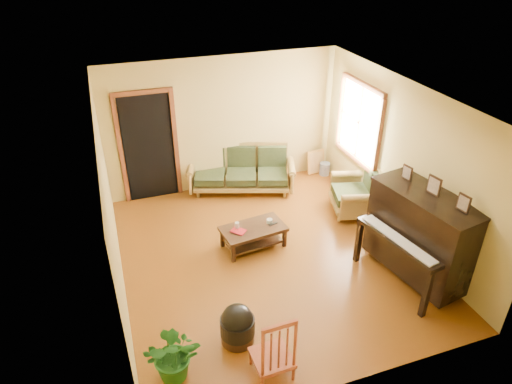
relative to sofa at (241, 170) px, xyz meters
name	(u,v)px	position (x,y,z in m)	size (l,w,h in m)	color
floor	(269,256)	(-0.23, -2.17, -0.43)	(5.00, 5.00, 0.00)	#592D0B
doorway	(149,148)	(-1.68, 0.31, 0.59)	(1.08, 0.16, 2.05)	black
window	(359,122)	(1.98, -0.87, 1.07)	(0.12, 1.36, 1.46)	white
sofa	(241,170)	(0.00, 0.00, 0.00)	(2.03, 0.85, 0.87)	olive
coffee_table	(253,237)	(-0.38, -1.85, -0.25)	(1.02, 0.56, 0.37)	black
armchair	(355,190)	(1.69, -1.44, 0.02)	(0.87, 0.92, 0.92)	olive
piano	(420,237)	(1.66, -3.30, 0.26)	(0.93, 1.58, 1.39)	black
footstool	(237,328)	(-1.21, -3.66, -0.23)	(0.44, 0.44, 0.42)	black
red_chair	(272,343)	(-0.97, -4.24, 0.04)	(0.45, 0.49, 0.96)	maroon
leaning_frame	(316,162)	(1.70, 0.17, -0.17)	(0.40, 0.09, 0.54)	#C48F41
ceramic_crock	(325,169)	(1.85, 0.04, -0.30)	(0.21, 0.21, 0.27)	#34509D
potted_plant	(175,354)	(-2.04, -3.92, -0.08)	(0.64, 0.55, 0.71)	#195317
book	(236,234)	(-0.70, -1.94, -0.05)	(0.17, 0.23, 0.02)	maroon
candle	(237,226)	(-0.64, -1.80, 0.00)	(0.07, 0.07, 0.12)	silver
glass_jar	(270,221)	(-0.09, -1.81, -0.03)	(0.10, 0.10, 0.06)	silver
remote	(273,224)	(-0.05, -1.87, -0.05)	(0.16, 0.04, 0.02)	black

